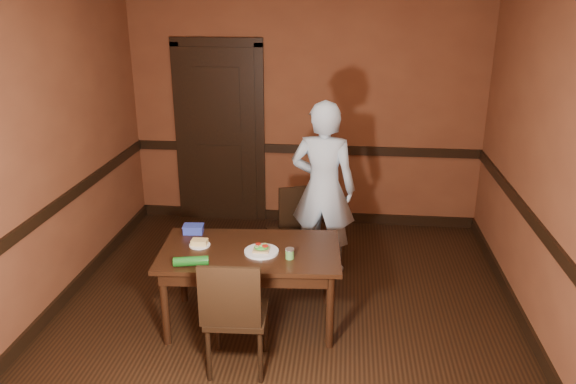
% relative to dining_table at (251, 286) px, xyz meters
% --- Properties ---
extents(floor, '(4.00, 4.50, 0.01)m').
position_rel_dining_table_xyz_m(floor, '(0.27, 0.01, -0.34)').
color(floor, black).
rests_on(floor, ground).
extents(wall_back, '(4.00, 0.02, 2.70)m').
position_rel_dining_table_xyz_m(wall_back, '(0.27, 2.26, 1.01)').
color(wall_back, brown).
rests_on(wall_back, ground).
extents(wall_front, '(4.00, 0.02, 2.70)m').
position_rel_dining_table_xyz_m(wall_front, '(0.27, -2.24, 1.01)').
color(wall_front, brown).
rests_on(wall_front, ground).
extents(wall_left, '(0.02, 4.50, 2.70)m').
position_rel_dining_table_xyz_m(wall_left, '(-1.73, 0.01, 1.01)').
color(wall_left, brown).
rests_on(wall_left, ground).
extents(wall_right, '(0.02, 4.50, 2.70)m').
position_rel_dining_table_xyz_m(wall_right, '(2.27, 0.01, 1.01)').
color(wall_right, brown).
rests_on(wall_right, ground).
extents(dado_back, '(4.00, 0.03, 0.10)m').
position_rel_dining_table_xyz_m(dado_back, '(0.27, 2.24, 0.56)').
color(dado_back, black).
rests_on(dado_back, ground).
extents(dado_left, '(0.03, 4.50, 0.10)m').
position_rel_dining_table_xyz_m(dado_left, '(-1.72, 0.01, 0.56)').
color(dado_left, black).
rests_on(dado_left, ground).
extents(dado_right, '(0.03, 4.50, 0.10)m').
position_rel_dining_table_xyz_m(dado_right, '(2.25, 0.01, 0.56)').
color(dado_right, black).
rests_on(dado_right, ground).
extents(baseboard_back, '(4.00, 0.03, 0.12)m').
position_rel_dining_table_xyz_m(baseboard_back, '(0.27, 2.24, -0.28)').
color(baseboard_back, black).
rests_on(baseboard_back, ground).
extents(baseboard_left, '(0.03, 4.50, 0.12)m').
position_rel_dining_table_xyz_m(baseboard_left, '(-1.72, 0.01, -0.28)').
color(baseboard_left, black).
rests_on(baseboard_left, ground).
extents(baseboard_right, '(0.03, 4.50, 0.12)m').
position_rel_dining_table_xyz_m(baseboard_right, '(2.25, 0.01, -0.28)').
color(baseboard_right, black).
rests_on(baseboard_right, ground).
extents(door, '(1.05, 0.07, 2.20)m').
position_rel_dining_table_xyz_m(door, '(-0.73, 2.22, 0.75)').
color(door, black).
rests_on(door, ground).
extents(dining_table, '(1.50, 0.91, 0.68)m').
position_rel_dining_table_xyz_m(dining_table, '(0.00, 0.00, 0.00)').
color(dining_table, black).
rests_on(dining_table, floor).
extents(chair_far, '(0.51, 0.51, 0.83)m').
position_rel_dining_table_xyz_m(chair_far, '(0.22, 0.96, 0.08)').
color(chair_far, black).
rests_on(chair_far, floor).
extents(chair_near, '(0.45, 0.45, 0.92)m').
position_rel_dining_table_xyz_m(chair_near, '(-0.00, -0.58, 0.12)').
color(chair_near, black).
rests_on(chair_near, floor).
extents(person, '(0.67, 0.49, 1.71)m').
position_rel_dining_table_xyz_m(person, '(0.54, 1.02, 0.52)').
color(person, silver).
rests_on(person, floor).
extents(sandwich_plate, '(0.27, 0.27, 0.07)m').
position_rel_dining_table_xyz_m(sandwich_plate, '(0.10, -0.05, 0.36)').
color(sandwich_plate, white).
rests_on(sandwich_plate, dining_table).
extents(sauce_jar, '(0.07, 0.07, 0.08)m').
position_rel_dining_table_xyz_m(sauce_jar, '(0.33, -0.13, 0.38)').
color(sauce_jar, '#558E42').
rests_on(sauce_jar, dining_table).
extents(cheese_saucer, '(0.17, 0.17, 0.05)m').
position_rel_dining_table_xyz_m(cheese_saucer, '(-0.42, 0.03, 0.36)').
color(cheese_saucer, white).
rests_on(cheese_saucer, dining_table).
extents(food_tub, '(0.18, 0.13, 0.07)m').
position_rel_dining_table_xyz_m(food_tub, '(-0.54, 0.27, 0.37)').
color(food_tub, '#3042B6').
rests_on(food_tub, dining_table).
extents(wrapped_veg, '(0.27, 0.13, 0.07)m').
position_rel_dining_table_xyz_m(wrapped_veg, '(-0.40, -0.32, 0.37)').
color(wrapped_veg, '#124D13').
rests_on(wrapped_veg, dining_table).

